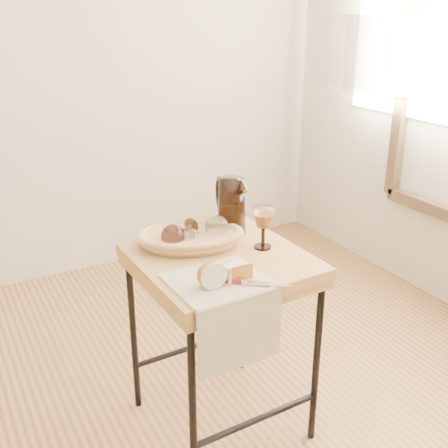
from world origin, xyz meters
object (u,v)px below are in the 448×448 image
side_table (221,343)px  apple_half (211,273)px  wine_goblet (263,228)px  goblet_lying_a (181,232)px  table_knife (247,281)px  bread_basket (191,239)px  goblet_lying_b (205,230)px  tea_towel (218,281)px  pitcher (231,205)px

side_table → apple_half: bearing=-126.1°
side_table → wine_goblet: wine_goblet is taller
goblet_lying_a → table_knife: (0.05, -0.35, -0.04)m
bread_basket → table_knife: bearing=-66.4°
bread_basket → goblet_lying_b: (0.05, -0.02, 0.03)m
side_table → bread_basket: bearing=111.8°
goblet_lying_b → apple_half: size_ratio=1.54×
tea_towel → wine_goblet: size_ratio=1.89×
side_table → goblet_lying_a: bearing=119.4°
tea_towel → apple_half: 0.06m
bread_basket → goblet_lying_b: bearing=-1.6°
tea_towel → wine_goblet: (0.25, 0.14, 0.07)m
tea_towel → goblet_lying_b: 0.28m
side_table → apple_half: 0.44m
tea_towel → wine_goblet: 0.30m
pitcher → tea_towel: bearing=-108.3°
side_table → bread_basket: size_ratio=2.09×
goblet_lying_b → apple_half: 0.31m
bread_basket → goblet_lying_a: size_ratio=2.48×
goblet_lying_a → table_knife: 0.36m
side_table → apple_half: size_ratio=7.56×
tea_towel → pitcher: size_ratio=1.14×
goblet_lying_a → pitcher: 0.22m
tea_towel → goblet_lying_b: (0.09, 0.26, 0.05)m
pitcher → goblet_lying_b: bearing=-139.7°
goblet_lying_a → table_knife: size_ratio=0.59×
goblet_lying_a → wine_goblet: 0.28m
goblet_lying_b → table_knife: 0.32m
bread_basket → pitcher: pitcher is taller
apple_half → goblet_lying_b: bearing=69.4°
pitcher → apple_half: 0.43m
wine_goblet → pitcher: bearing=97.5°
tea_towel → apple_half: apple_half is taller
bread_basket → tea_towel: bearing=-78.9°
apple_half → tea_towel: bearing=36.4°
bread_basket → wine_goblet: bearing=-13.5°
side_table → table_knife: 0.41m
tea_towel → goblet_lying_a: 0.30m
apple_half → table_knife: 0.11m
tea_towel → goblet_lying_a: bearing=85.4°
tea_towel → table_knife: (0.06, -0.06, 0.01)m
goblet_lying_a → goblet_lying_b: bearing=127.5°
goblet_lying_b → table_knife: goblet_lying_b is taller
goblet_lying_b → apple_half: (-0.13, -0.28, -0.01)m
bread_basket → table_knife: (0.02, -0.34, -0.01)m
pitcher → apple_half: (-0.26, -0.34, -0.05)m
bread_basket → apple_half: 0.31m
bread_basket → goblet_lying_b: size_ratio=2.35×
tea_towel → bread_basket: bearing=79.5°
tea_towel → table_knife: table_knife is taller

